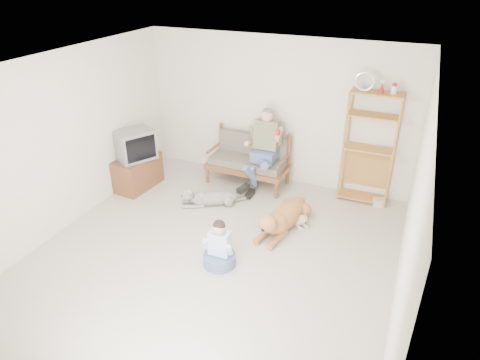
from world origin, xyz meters
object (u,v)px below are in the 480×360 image
at_px(loveseat, 249,159).
at_px(etagere, 369,147).
at_px(golden_retriever, 283,217).
at_px(tv_stand, 137,172).

relative_size(loveseat, etagere, 0.67).
height_order(loveseat, golden_retriever, loveseat).
xyz_separation_m(loveseat, etagere, (2.11, 0.16, 0.52)).
bearing_deg(loveseat, tv_stand, -149.96).
relative_size(etagere, tv_stand, 2.41).
height_order(etagere, golden_retriever, etagere).
relative_size(loveseat, tv_stand, 1.61).
distance_m(loveseat, etagere, 2.18).
distance_m(etagere, golden_retriever, 1.94).
relative_size(etagere, golden_retriever, 1.39).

